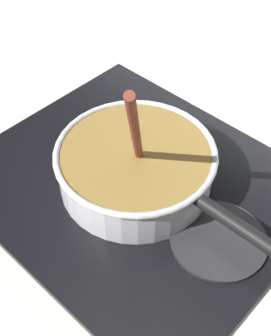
% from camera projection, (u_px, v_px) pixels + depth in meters
% --- Properties ---
extents(ground, '(2.40, 1.60, 0.04)m').
position_uv_depth(ground, '(98.00, 253.00, 0.75)').
color(ground, beige).
extents(hob_plate, '(0.56, 0.48, 0.01)m').
position_uv_depth(hob_plate, '(136.00, 184.00, 0.82)').
color(hob_plate, black).
rests_on(hob_plate, ground).
extents(burner_ring, '(0.17, 0.17, 0.01)m').
position_uv_depth(burner_ring, '(136.00, 181.00, 0.81)').
color(burner_ring, '#592D0C').
rests_on(burner_ring, hob_plate).
extents(spare_burner, '(0.15, 0.15, 0.01)m').
position_uv_depth(spare_burner, '(218.00, 239.00, 0.73)').
color(spare_burner, '#262628').
rests_on(spare_burner, hob_plate).
extents(cooking_pan, '(0.41, 0.27, 0.29)m').
position_uv_depth(cooking_pan, '(136.00, 166.00, 0.78)').
color(cooking_pan, silver).
rests_on(cooking_pan, hob_plate).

